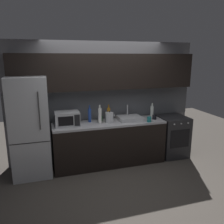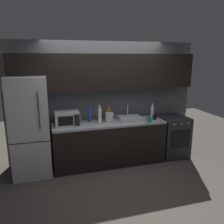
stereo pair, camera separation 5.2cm
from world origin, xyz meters
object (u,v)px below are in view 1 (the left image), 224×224
(kettle, at_px, (109,117))
(wine_bottle_clear, at_px, (152,112))
(wine_bottle_white, at_px, (100,115))
(mug_teal, at_px, (149,120))
(refrigerator, at_px, (30,127))
(oven_range, at_px, (172,136))
(microwave, at_px, (67,119))
(wine_bottle_blue, at_px, (90,115))
(mug_dark, at_px, (154,117))
(wine_bottle_amber, at_px, (109,113))
(mug_green, at_px, (100,118))

(kettle, distance_m, wine_bottle_clear, 0.99)
(wine_bottle_white, height_order, mug_teal, wine_bottle_white)
(refrigerator, height_order, wine_bottle_white, refrigerator)
(oven_range, xyz_separation_m, mug_teal, (-0.70, -0.22, 0.50))
(microwave, bearing_deg, wine_bottle_white, -1.12)
(refrigerator, distance_m, wine_bottle_blue, 1.16)
(wine_bottle_clear, height_order, mug_teal, wine_bottle_clear)
(oven_range, xyz_separation_m, wine_bottle_clear, (-0.49, 0.08, 0.58))
(oven_range, xyz_separation_m, mug_dark, (-0.51, -0.07, 0.50))
(refrigerator, xyz_separation_m, wine_bottle_amber, (1.56, 0.21, 0.10))
(kettle, relative_size, wine_bottle_clear, 0.71)
(oven_range, height_order, mug_green, mug_green)
(wine_bottle_blue, bearing_deg, oven_range, -4.33)
(wine_bottle_amber, relative_size, mug_teal, 3.08)
(kettle, distance_m, wine_bottle_white, 0.20)
(wine_bottle_white, bearing_deg, microwave, 178.88)
(wine_bottle_amber, height_order, mug_teal, wine_bottle_amber)
(microwave, distance_m, mug_green, 0.72)
(mug_teal, bearing_deg, oven_range, 17.28)
(oven_range, height_order, mug_teal, mug_teal)
(mug_green, bearing_deg, mug_teal, -23.32)
(kettle, distance_m, mug_green, 0.24)
(wine_bottle_blue, distance_m, wine_bottle_amber, 0.43)
(kettle, height_order, wine_bottle_amber, wine_bottle_amber)
(refrigerator, bearing_deg, wine_bottle_white, 0.25)
(kettle, xyz_separation_m, mug_green, (-0.14, 0.18, -0.06))
(mug_dark, distance_m, mug_teal, 0.24)
(mug_green, bearing_deg, wine_bottle_amber, 10.10)
(refrigerator, bearing_deg, microwave, 1.55)
(refrigerator, xyz_separation_m, microwave, (0.68, 0.02, 0.10))
(mug_green, distance_m, mug_dark, 1.14)
(refrigerator, height_order, mug_green, refrigerator)
(wine_bottle_blue, relative_size, wine_bottle_amber, 1.09)
(refrigerator, height_order, wine_bottle_amber, refrigerator)
(mug_dark, bearing_deg, wine_bottle_amber, 162.93)
(microwave, height_order, mug_dark, microwave)
(microwave, bearing_deg, mug_teal, -8.34)
(mug_dark, relative_size, mug_teal, 0.90)
(refrigerator, bearing_deg, mug_dark, -1.63)
(wine_bottle_white, xyz_separation_m, mug_green, (0.05, 0.17, -0.11))
(wine_bottle_amber, bearing_deg, wine_bottle_clear, -8.12)
(oven_range, xyz_separation_m, kettle, (-1.48, -0.00, 0.55))
(wine_bottle_amber, bearing_deg, oven_range, -8.51)
(wine_bottle_clear, relative_size, wine_bottle_amber, 1.02)
(refrigerator, relative_size, mug_dark, 20.02)
(refrigerator, height_order, wine_bottle_blue, refrigerator)
(wine_bottle_amber, bearing_deg, microwave, -167.62)
(wine_bottle_clear, height_order, wine_bottle_amber, wine_bottle_clear)
(oven_range, height_order, wine_bottle_white, wine_bottle_white)
(oven_range, bearing_deg, mug_dark, -172.22)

